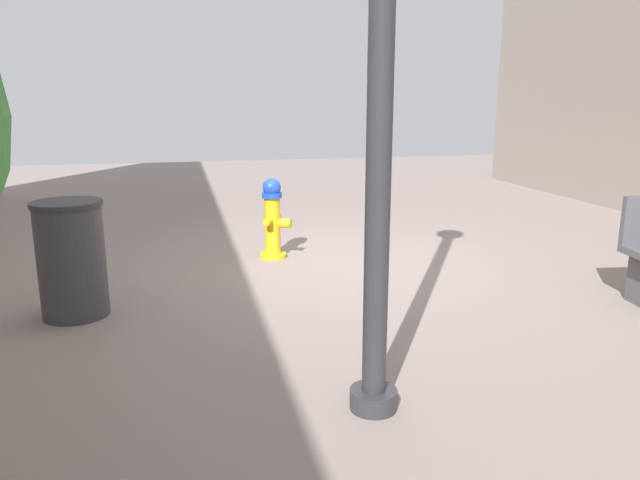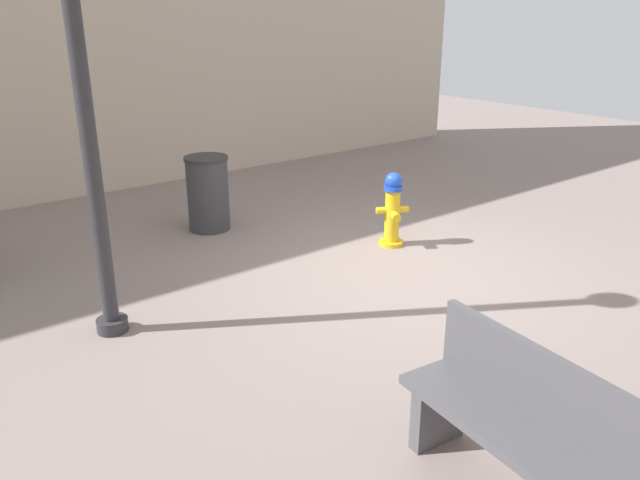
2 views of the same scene
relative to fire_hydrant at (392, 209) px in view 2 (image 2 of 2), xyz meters
The scene contains 5 objects.
ground_plane 1.02m from the fire_hydrant, 144.87° to the left, with size 23.40×23.40×0.00m, color gray.
fire_hydrant is the anchor object (origin of this frame).
bench_near 4.27m from the fire_hydrant, 145.89° to the left, with size 1.61×0.62×0.95m.
street_lamp 4.22m from the fire_hydrant, 90.57° to the left, with size 0.36×0.36×4.52m.
trash_bin 2.42m from the fire_hydrant, 37.77° to the left, with size 0.56×0.56×0.97m.
Camera 2 is at (-4.46, 4.66, 2.77)m, focal length 35.34 mm.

